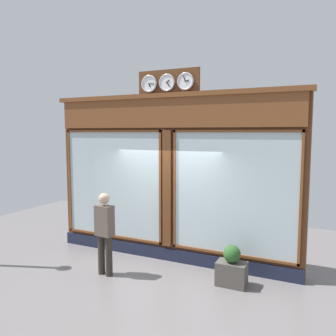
% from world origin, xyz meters
% --- Properties ---
extents(ground_plane, '(14.00, 14.00, 0.00)m').
position_xyz_m(ground_plane, '(0.00, 2.80, 0.00)').
color(ground_plane, slate).
extents(shop_facade, '(5.93, 0.42, 4.25)m').
position_xyz_m(shop_facade, '(0.00, -0.13, 1.89)').
color(shop_facade, '#5B3319').
rests_on(shop_facade, ground_plane).
extents(pedestrian, '(0.38, 0.25, 1.69)m').
position_xyz_m(pedestrian, '(0.81, 1.28, 0.93)').
color(pedestrian, '#312A24').
rests_on(pedestrian, ground_plane).
extents(planter_box, '(0.56, 0.36, 0.45)m').
position_xyz_m(planter_box, '(-1.65, 0.65, 0.23)').
color(planter_box, '#4C4742').
rests_on(planter_box, ground_plane).
extents(planter_shrub, '(0.33, 0.33, 0.33)m').
position_xyz_m(planter_shrub, '(-1.65, 0.65, 0.62)').
color(planter_shrub, '#285623').
rests_on(planter_shrub, planter_box).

